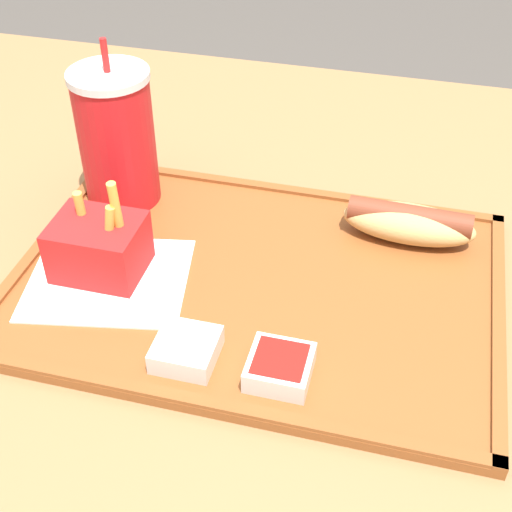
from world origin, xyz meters
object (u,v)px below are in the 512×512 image
(hot_dog_far, at_px, (409,222))
(sauce_cup_ketchup, at_px, (280,367))
(soda_cup, at_px, (117,138))
(sauce_cup_mayo, at_px, (186,349))
(fries_carton, at_px, (99,247))

(hot_dog_far, bearing_deg, sauce_cup_ketchup, -111.63)
(soda_cup, bearing_deg, sauce_cup_mayo, -55.63)
(fries_carton, bearing_deg, soda_cup, 103.16)
(sauce_cup_mayo, bearing_deg, sauce_cup_ketchup, 0.20)
(soda_cup, xyz_separation_m, sauce_cup_ketchup, (0.23, -0.22, -0.07))
(sauce_cup_mayo, bearing_deg, soda_cup, 124.37)
(soda_cup, relative_size, sauce_cup_ketchup, 3.52)
(sauce_cup_mayo, bearing_deg, fries_carton, 142.70)
(sauce_cup_mayo, bearing_deg, hot_dog_far, 52.25)
(soda_cup, xyz_separation_m, sauce_cup_mayo, (0.15, -0.22, -0.07))
(hot_dog_far, bearing_deg, soda_cup, -179.60)
(fries_carton, bearing_deg, sauce_cup_ketchup, -24.09)
(hot_dog_far, xyz_separation_m, sauce_cup_mayo, (-0.17, -0.22, -0.01))
(fries_carton, relative_size, sauce_cup_ketchup, 2.03)
(fries_carton, height_order, sauce_cup_mayo, fries_carton)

